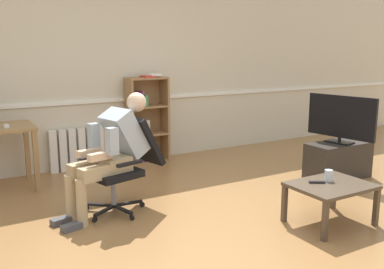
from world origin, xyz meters
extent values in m
plane|color=olive|center=(0.00, 0.00, 0.00)|extent=(18.00, 18.00, 0.00)
cube|color=beige|center=(0.00, 2.65, 1.35)|extent=(12.00, 0.10, 2.70)
cube|color=white|center=(0.00, 2.58, 0.92)|extent=(12.00, 0.03, 0.05)
cube|color=#9E7547|center=(-1.34, 1.85, 0.36)|extent=(0.06, 0.06, 0.72)
cube|color=#9E7547|center=(-1.34, 2.45, 0.36)|extent=(0.06, 0.06, 0.72)
cube|color=white|center=(-1.60, 2.03, 0.77)|extent=(0.06, 0.10, 0.03)
cube|color=olive|center=(0.05, 2.42, 0.62)|extent=(0.03, 0.28, 1.23)
cube|color=olive|center=(0.60, 2.42, 0.62)|extent=(0.03, 0.28, 1.23)
cube|color=olive|center=(0.32, 2.56, 0.62)|extent=(0.55, 0.02, 1.23)
cube|color=olive|center=(0.32, 2.42, 0.01)|extent=(0.52, 0.28, 0.03)
cube|color=olive|center=(0.32, 2.42, 0.42)|extent=(0.52, 0.28, 0.03)
cube|color=olive|center=(0.32, 2.42, 0.82)|extent=(0.52, 0.28, 0.03)
cube|color=olive|center=(0.32, 2.42, 1.22)|extent=(0.52, 0.28, 0.03)
cube|color=black|center=(0.10, 2.43, 0.15)|extent=(0.03, 0.19, 0.24)
cube|color=#2D519E|center=(0.10, 2.41, 0.52)|extent=(0.05, 0.19, 0.17)
cube|color=beige|center=(0.10, 2.41, 0.91)|extent=(0.03, 0.19, 0.15)
cube|color=#38844C|center=(0.17, 2.43, 0.11)|extent=(0.05, 0.19, 0.17)
cube|color=beige|center=(0.16, 2.43, 0.54)|extent=(0.03, 0.19, 0.22)
cube|color=red|center=(0.15, 2.42, 0.93)|extent=(0.04, 0.19, 0.19)
cube|color=#89428E|center=(0.20, 2.43, 0.12)|extent=(0.03, 0.19, 0.18)
cube|color=#6699A3|center=(0.22, 2.41, 0.51)|extent=(0.05, 0.19, 0.17)
cube|color=#89428E|center=(0.23, 2.43, 0.94)|extent=(0.03, 0.19, 0.21)
cube|color=#89428E|center=(0.27, 2.41, 0.13)|extent=(0.04, 0.19, 0.21)
cube|color=beige|center=(0.29, 2.41, 0.53)|extent=(0.05, 0.19, 0.20)
cube|color=#38844C|center=(0.27, 2.42, 0.91)|extent=(0.05, 0.19, 0.16)
cube|color=gold|center=(0.33, 2.40, 0.13)|extent=(0.03, 0.19, 0.20)
cube|color=red|center=(0.33, 2.39, 1.25)|extent=(0.16, 0.22, 0.02)
cube|color=white|center=(0.43, 2.40, 1.27)|extent=(0.16, 0.22, 0.02)
cube|color=white|center=(-1.00, 2.54, 0.29)|extent=(0.10, 0.08, 0.57)
cube|color=white|center=(-0.87, 2.54, 0.29)|extent=(0.10, 0.08, 0.57)
cube|color=white|center=(-0.74, 2.54, 0.29)|extent=(0.10, 0.08, 0.57)
cube|color=white|center=(-0.62, 2.54, 0.29)|extent=(0.10, 0.08, 0.57)
cube|color=white|center=(-0.49, 2.54, 0.29)|extent=(0.10, 0.08, 0.57)
cube|color=white|center=(-0.36, 2.54, 0.29)|extent=(0.10, 0.08, 0.57)
cube|color=black|center=(-0.76, 0.66, 0.07)|extent=(0.11, 0.30, 0.02)
cylinder|color=black|center=(-0.72, 0.51, 0.03)|extent=(0.04, 0.06, 0.06)
cube|color=black|center=(-0.64, 0.80, 0.07)|extent=(0.30, 0.06, 0.02)
cylinder|color=black|center=(-0.49, 0.79, 0.03)|extent=(0.06, 0.03, 0.06)
cube|color=black|center=(-0.74, 0.94, 0.07)|extent=(0.14, 0.29, 0.02)
cylinder|color=black|center=(-0.68, 1.08, 0.03)|extent=(0.04, 0.06, 0.06)
cube|color=black|center=(-0.91, 0.90, 0.07)|extent=(0.25, 0.22, 0.02)
cylinder|color=black|center=(-1.02, 1.00, 0.03)|extent=(0.06, 0.05, 0.06)
cube|color=black|center=(-0.92, 0.73, 0.07)|extent=(0.27, 0.19, 0.02)
cylinder|color=black|center=(-1.05, 0.65, 0.03)|extent=(0.06, 0.05, 0.06)
cylinder|color=gray|center=(-0.79, 0.81, 0.23)|extent=(0.05, 0.05, 0.30)
cube|color=black|center=(-0.79, 0.81, 0.41)|extent=(0.56, 0.56, 0.07)
cube|color=black|center=(-0.44, 0.89, 0.69)|extent=(0.41, 0.50, 0.52)
cube|color=black|center=(-0.84, 1.06, 0.56)|extent=(0.28, 0.11, 0.03)
cube|color=black|center=(-0.71, 0.56, 0.56)|extent=(0.28, 0.11, 0.03)
cube|color=tan|center=(-0.79, 0.81, 0.52)|extent=(0.34, 0.39, 0.14)
cube|color=#A3B2C1|center=(-0.64, 0.84, 0.80)|extent=(0.48, 0.43, 0.52)
sphere|color=beige|center=(-0.49, 0.88, 1.10)|extent=(0.20, 0.20, 0.20)
cube|color=black|center=(-1.07, 0.74, 0.62)|extent=(0.15, 0.07, 0.02)
cube|color=tan|center=(-1.02, 0.85, 0.49)|extent=(0.44, 0.23, 0.13)
cylinder|color=tan|center=(-1.22, 0.80, 0.23)|extent=(0.10, 0.10, 0.46)
cube|color=#4C4C51|center=(-1.32, 0.77, 0.03)|extent=(0.24, 0.14, 0.06)
cube|color=tan|center=(-0.97, 0.66, 0.49)|extent=(0.44, 0.23, 0.13)
cylinder|color=tan|center=(-1.17, 0.61, 0.23)|extent=(0.10, 0.10, 0.46)
cube|color=#4C4C51|center=(-1.27, 0.58, 0.03)|extent=(0.24, 0.14, 0.06)
cube|color=#A3B2C1|center=(-0.93, 0.94, 0.78)|extent=(0.12, 0.10, 0.26)
cube|color=beige|center=(-1.01, 0.85, 0.64)|extent=(0.25, 0.13, 0.07)
cube|color=#A3B2C1|center=(-0.85, 0.63, 0.78)|extent=(0.12, 0.10, 0.26)
cube|color=beige|center=(-0.96, 0.66, 0.64)|extent=(0.25, 0.13, 0.07)
cube|color=#2D2823|center=(2.09, 0.47, 0.23)|extent=(0.84, 0.40, 0.46)
cube|color=black|center=(2.09, 0.47, 0.47)|extent=(0.25, 0.35, 0.02)
cylinder|color=black|center=(2.09, 0.47, 0.51)|extent=(0.04, 0.04, 0.05)
cube|color=black|center=(2.09, 0.47, 0.80)|extent=(0.20, 0.90, 0.53)
cube|color=#B7D1F9|center=(2.11, 0.48, 0.80)|extent=(0.16, 0.84, 0.49)
cube|color=#4C3D2D|center=(0.54, -0.75, 0.18)|extent=(0.04, 0.04, 0.36)
cube|color=#4C3D2D|center=(1.21, -0.75, 0.18)|extent=(0.04, 0.04, 0.36)
cube|color=#4C3D2D|center=(1.21, -0.24, 0.18)|extent=(0.04, 0.04, 0.36)
cube|color=#4C3D2D|center=(0.54, -0.24, 0.18)|extent=(0.04, 0.04, 0.36)
cube|color=#4C3D2D|center=(0.87, -0.50, 0.37)|extent=(0.73, 0.57, 0.03)
cylinder|color=silver|center=(0.92, -0.42, 0.44)|extent=(0.08, 0.08, 0.11)
cube|color=black|center=(0.77, -0.42, 0.40)|extent=(0.15, 0.11, 0.02)
camera|label=1|loc=(-2.18, -3.14, 1.63)|focal=39.94mm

